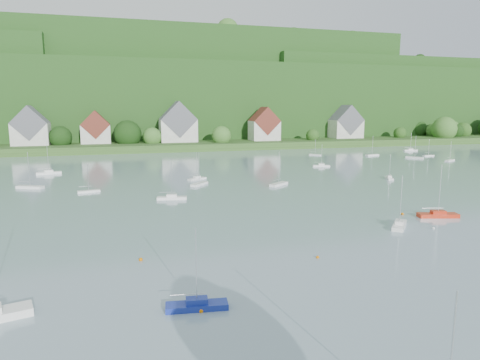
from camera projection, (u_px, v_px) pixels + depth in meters
The scene contains 16 objects.
far_shore_strip at pixel (164, 143), 202.82m from camera, with size 600.00×60.00×3.00m, color #2D4B1C.
forested_ridge at pixel (152, 100), 264.37m from camera, with size 620.00×181.22×69.89m.
village_building_0 at pixel (31, 129), 174.19m from camera, with size 14.00×10.40×16.00m.
village_building_1 at pixel (96, 130), 183.02m from camera, with size 12.00×9.36×14.00m.
village_building_2 at pixel (178, 125), 191.35m from camera, with size 16.00×11.44×18.00m.
village_building_3 at pixel (264, 126), 200.49m from camera, with size 13.00×10.40×15.50m.
village_building_4 at pixel (346, 125), 216.51m from camera, with size 15.00×10.40×16.50m.
near_sailboat_1 at pixel (197, 305), 38.81m from camera, with size 5.78×2.28×7.59m.
near_sailboat_3 at pixel (399, 224), 65.44m from camera, with size 5.14×5.50×7.95m.
near_sailboat_5 at pixel (438, 215), 71.44m from camera, with size 6.80×3.44×8.85m.
mooring_buoy_0 at pixel (318, 258), 52.04m from camera, with size 0.39×0.39×0.39m, color orange.
mooring_buoy_2 at pixel (402, 215), 73.26m from camera, with size 0.45×0.45×0.45m, color orange.
mooring_buoy_3 at pixel (141, 261), 51.18m from camera, with size 0.46×0.46×0.46m, color orange.
mooring_buoy_4 at pixel (433, 229), 64.53m from camera, with size 0.41×0.41×0.41m, color white.
mooring_buoy_5 at pixel (201, 312), 38.30m from camera, with size 0.48×0.48×0.48m, color orange.
far_sailboat_cluster at pixel (218, 169), 125.13m from camera, with size 190.83×72.77×8.71m.
Camera 1 is at (-21.61, -4.90, 17.99)m, focal length 32.13 mm.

